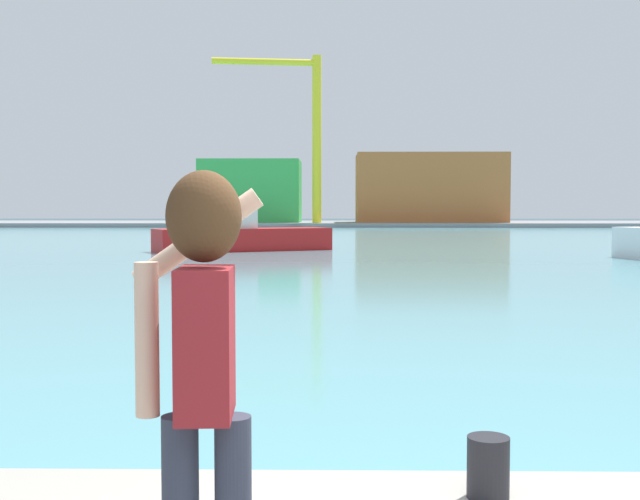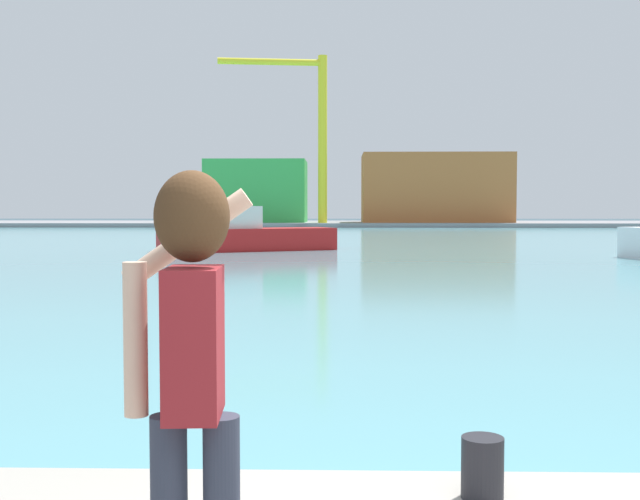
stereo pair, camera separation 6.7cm
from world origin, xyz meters
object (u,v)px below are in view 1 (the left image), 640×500
harbor_bollard (488,467)px  warehouse_right (429,188)px  boat_moored (239,235)px  person_photographer (203,351)px  warehouse_left (251,191)px  port_crane (305,122)px

harbor_bollard → warehouse_right: 88.60m
boat_moored → warehouse_right: 56.71m
person_photographer → boat_moored: person_photographer is taller
harbor_bollard → warehouse_right: warehouse_right is taller
person_photographer → harbor_bollard: (1.35, 1.38, -0.89)m
harbor_bollard → boat_moored: (-5.41, 33.56, 0.16)m
boat_moored → warehouse_left: warehouse_left is taller
warehouse_right → person_photographer: bearing=-97.5°
boat_moored → warehouse_right: warehouse_right is taller
harbor_bollard → warehouse_right: bearing=83.3°
harbor_bollard → warehouse_left: 88.37m
harbor_bollard → warehouse_right: size_ratio=0.02×
person_photographer → port_crane: size_ratio=0.09×
harbor_bollard → port_crane: size_ratio=0.02×
harbor_bollard → port_crane: (-3.99, 82.64, 11.00)m
warehouse_left → person_photographer: bearing=-84.2°
boat_moored → harbor_bollard: bearing=-106.8°
boat_moored → port_crane: port_crane is taller
boat_moored → warehouse_right: (15.77, 54.35, 3.65)m
harbor_bollard → port_crane: 83.46m
harbor_bollard → boat_moored: bearing=99.2°
port_crane → warehouse_left: bearing=142.0°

